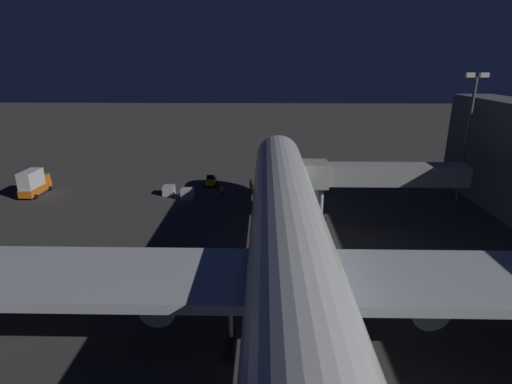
{
  "coord_description": "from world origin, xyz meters",
  "views": [
    {
      "loc": [
        1.98,
        34.99,
        19.34
      ],
      "look_at": [
        3.0,
        -13.29,
        3.5
      ],
      "focal_mm": 28.17,
      "sensor_mm": 36.0,
      "label": 1
    }
  ],
  "objects_px": {
    "baggage_container_mid_row": "(188,194)",
    "traffic_cone_nose_starboard": "(263,192)",
    "apron_floodlight_mast": "(468,130)",
    "ground_crew_near_nose_gear": "(252,188)",
    "jet_bridge": "(370,175)",
    "baggage_tug_spare": "(211,181)",
    "traffic_cone_nose_port": "(291,192)",
    "ground_crew_marshaller_fwd": "(251,184)",
    "airliner_at_gate": "(293,266)",
    "ground_crew_by_belt_loader": "(222,190)",
    "ops_van": "(34,183)",
    "baggage_container_near_belt": "(169,190)"
  },
  "relations": [
    {
      "from": "airliner_at_gate",
      "to": "traffic_cone_nose_port",
      "type": "bearing_deg",
      "value": -93.7
    },
    {
      "from": "baggage_container_mid_row",
      "to": "ground_crew_near_nose_gear",
      "type": "distance_m",
      "value": 9.63
    },
    {
      "from": "baggage_tug_spare",
      "to": "ground_crew_by_belt_loader",
      "type": "distance_m",
      "value": 5.66
    },
    {
      "from": "baggage_container_mid_row",
      "to": "traffic_cone_nose_starboard",
      "type": "bearing_deg",
      "value": -166.16
    },
    {
      "from": "traffic_cone_nose_port",
      "to": "traffic_cone_nose_starboard",
      "type": "bearing_deg",
      "value": 0.0
    },
    {
      "from": "apron_floodlight_mast",
      "to": "traffic_cone_nose_starboard",
      "type": "relative_size",
      "value": 32.5
    },
    {
      "from": "ops_van",
      "to": "traffic_cone_nose_port",
      "type": "xyz_separation_m",
      "value": [
        -38.74,
        -1.45,
        -1.67
      ]
    },
    {
      "from": "ground_crew_near_nose_gear",
      "to": "traffic_cone_nose_port",
      "type": "xyz_separation_m",
      "value": [
        -5.96,
        -0.72,
        -0.77
      ]
    },
    {
      "from": "baggage_tug_spare",
      "to": "ground_crew_near_nose_gear",
      "type": "height_order",
      "value": "baggage_tug_spare"
    },
    {
      "from": "apron_floodlight_mast",
      "to": "ground_crew_near_nose_gear",
      "type": "relative_size",
      "value": 9.43
    },
    {
      "from": "apron_floodlight_mast",
      "to": "baggage_container_mid_row",
      "type": "xyz_separation_m",
      "value": [
        38.68,
        -0.99,
        -9.6
      ]
    },
    {
      "from": "airliner_at_gate",
      "to": "traffic_cone_nose_port",
      "type": "height_order",
      "value": "airliner_at_gate"
    },
    {
      "from": "ground_crew_near_nose_gear",
      "to": "traffic_cone_nose_port",
      "type": "relative_size",
      "value": 3.45
    },
    {
      "from": "ops_van",
      "to": "baggage_container_mid_row",
      "type": "relative_size",
      "value": 3.19
    },
    {
      "from": "traffic_cone_nose_starboard",
      "to": "baggage_container_near_belt",
      "type": "bearing_deg",
      "value": 3.74
    },
    {
      "from": "jet_bridge",
      "to": "ground_crew_near_nose_gear",
      "type": "relative_size",
      "value": 10.57
    },
    {
      "from": "jet_bridge",
      "to": "baggage_container_mid_row",
      "type": "xyz_separation_m",
      "value": [
        24.06,
        -8.59,
        -5.45
      ]
    },
    {
      "from": "ground_crew_by_belt_loader",
      "to": "traffic_cone_nose_starboard",
      "type": "bearing_deg",
      "value": -165.84
    },
    {
      "from": "jet_bridge",
      "to": "traffic_cone_nose_port",
      "type": "bearing_deg",
      "value": -52.46
    },
    {
      "from": "baggage_container_mid_row",
      "to": "ground_crew_marshaller_fwd",
      "type": "xyz_separation_m",
      "value": [
        -9.08,
        -4.45,
        0.2
      ]
    },
    {
      "from": "jet_bridge",
      "to": "baggage_container_mid_row",
      "type": "relative_size",
      "value": 10.8
    },
    {
      "from": "jet_bridge",
      "to": "ground_crew_by_belt_loader",
      "type": "height_order",
      "value": "jet_bridge"
    },
    {
      "from": "jet_bridge",
      "to": "ground_crew_marshaller_fwd",
      "type": "bearing_deg",
      "value": -41.06
    },
    {
      "from": "baggage_container_mid_row",
      "to": "ground_crew_by_belt_loader",
      "type": "distance_m",
      "value": 5.06
    },
    {
      "from": "airliner_at_gate",
      "to": "ground_crew_by_belt_loader",
      "type": "bearing_deg",
      "value": -75.75
    },
    {
      "from": "baggage_tug_spare",
      "to": "traffic_cone_nose_port",
      "type": "distance_m",
      "value": 13.29
    },
    {
      "from": "airliner_at_gate",
      "to": "jet_bridge",
      "type": "relative_size",
      "value": 3.54
    },
    {
      "from": "ground_crew_near_nose_gear",
      "to": "baggage_tug_spare",
      "type": "bearing_deg",
      "value": -32.5
    },
    {
      "from": "ops_van",
      "to": "traffic_cone_nose_starboard",
      "type": "xyz_separation_m",
      "value": [
        -34.34,
        -1.45,
        -1.67
      ]
    },
    {
      "from": "airliner_at_gate",
      "to": "traffic_cone_nose_starboard",
      "type": "xyz_separation_m",
      "value": [
        2.2,
        -34.03,
        -5.89
      ]
    },
    {
      "from": "baggage_tug_spare",
      "to": "ground_crew_near_nose_gear",
      "type": "distance_m",
      "value": 8.09
    },
    {
      "from": "ground_crew_by_belt_loader",
      "to": "ground_crew_marshaller_fwd",
      "type": "bearing_deg",
      "value": -141.75
    },
    {
      "from": "apron_floodlight_mast",
      "to": "baggage_tug_spare",
      "type": "xyz_separation_m",
      "value": [
        36.08,
        -7.32,
        -9.6
      ]
    },
    {
      "from": "apron_floodlight_mast",
      "to": "traffic_cone_nose_starboard",
      "type": "height_order",
      "value": "apron_floodlight_mast"
    },
    {
      "from": "apron_floodlight_mast",
      "to": "baggage_container_mid_row",
      "type": "bearing_deg",
      "value": -1.46
    },
    {
      "from": "baggage_tug_spare",
      "to": "jet_bridge",
      "type": "bearing_deg",
      "value": 145.19
    },
    {
      "from": "apron_floodlight_mast",
      "to": "baggage_tug_spare",
      "type": "relative_size",
      "value": 7.87
    },
    {
      "from": "ops_van",
      "to": "ground_crew_near_nose_gear",
      "type": "relative_size",
      "value": 3.12
    },
    {
      "from": "jet_bridge",
      "to": "ground_crew_near_nose_gear",
      "type": "bearing_deg",
      "value": -35.85
    },
    {
      "from": "airliner_at_gate",
      "to": "ops_van",
      "type": "height_order",
      "value": "airliner_at_gate"
    },
    {
      "from": "ground_crew_by_belt_loader",
      "to": "apron_floodlight_mast",
      "type": "bearing_deg",
      "value": 176.33
    },
    {
      "from": "apron_floodlight_mast",
      "to": "traffic_cone_nose_starboard",
      "type": "distance_m",
      "value": 29.71
    },
    {
      "from": "ground_crew_near_nose_gear",
      "to": "airliner_at_gate",
      "type": "bearing_deg",
      "value": 96.44
    },
    {
      "from": "ground_crew_by_belt_loader",
      "to": "traffic_cone_nose_starboard",
      "type": "relative_size",
      "value": 3.16
    },
    {
      "from": "ops_van",
      "to": "ground_crew_by_belt_loader",
      "type": "height_order",
      "value": "ops_van"
    },
    {
      "from": "baggage_container_near_belt",
      "to": "traffic_cone_nose_port",
      "type": "height_order",
      "value": "baggage_container_near_belt"
    },
    {
      "from": "jet_bridge",
      "to": "baggage_container_near_belt",
      "type": "relative_size",
      "value": 11.16
    },
    {
      "from": "jet_bridge",
      "to": "traffic_cone_nose_port",
      "type": "relative_size",
      "value": 36.43
    },
    {
      "from": "baggage_container_mid_row",
      "to": "ground_crew_near_nose_gear",
      "type": "xyz_separation_m",
      "value": [
        -9.42,
        -1.98,
        0.28
      ]
    },
    {
      "from": "ground_crew_marshaller_fwd",
      "to": "traffic_cone_nose_port",
      "type": "distance_m",
      "value": 6.57
    }
  ]
}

